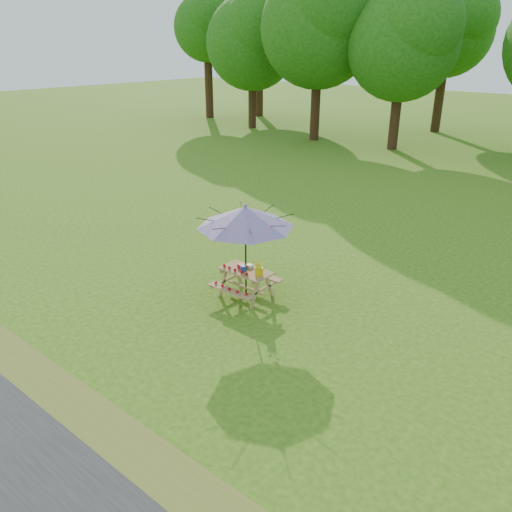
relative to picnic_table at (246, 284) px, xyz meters
The scene contains 7 objects.
ground 2.52m from the picnic_table, 55.62° to the right, with size 120.00×120.00×0.00m, color #346112.
drygrass_strip 5.07m from the picnic_table, 73.81° to the right, with size 120.00×1.20×0.01m, color olive.
picnic_table is the anchor object (origin of this frame).
patio_umbrella 1.62m from the picnic_table, 84.81° to the left, with size 2.25×2.25×2.25m.
produce_bins 0.40m from the picnic_table, 167.71° to the left, with size 0.28×0.37×0.13m.
tomatoes_row 0.44m from the picnic_table, 130.20° to the right, with size 0.77×0.13×0.07m, color red, non-canonical shape.
flower_bucket 0.69m from the picnic_table, ahead, with size 0.29×0.26×0.41m.
Camera 1 is at (5.35, -5.77, 5.44)m, focal length 35.00 mm.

